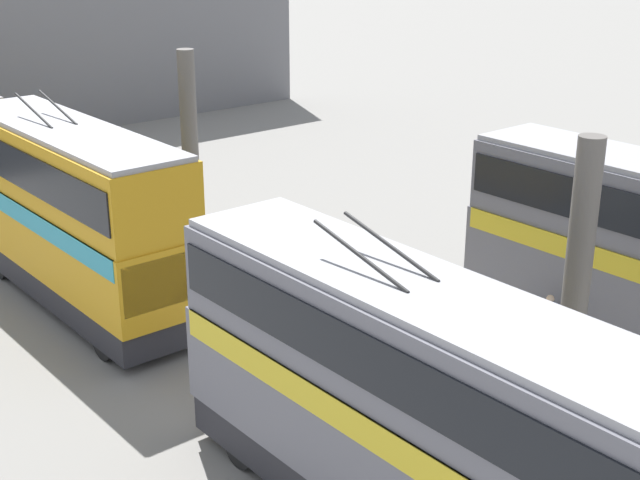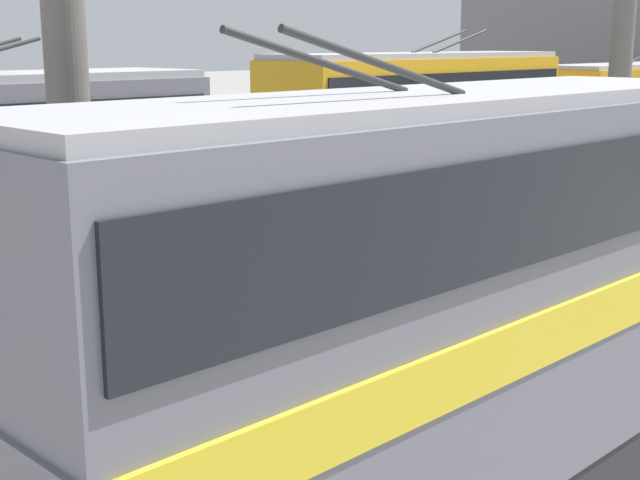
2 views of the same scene
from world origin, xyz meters
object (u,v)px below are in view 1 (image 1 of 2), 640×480
Objects in this scene: oil_drum at (133,261)px; bus_right_mid at (74,206)px; bus_right_near at (430,409)px; person_aisle_midway at (460,345)px; person_by_right_row at (480,434)px; person_by_left_row at (548,322)px.

bus_right_mid is at bearing 114.96° from oil_drum.
bus_right_mid is at bearing -0.00° from bus_right_near.
person_aisle_midway reaches higher than oil_drum.
person_aisle_midway is at bearing -153.30° from bus_right_mid.
person_aisle_midway is (2.89, -2.63, -0.05)m from person_by_right_row.
oil_drum is at bearing -88.73° from person_aisle_midway.
person_by_left_row is (3.23, -7.77, -1.97)m from bus_right_near.
bus_right_mid reaches higher than bus_right_near.
person_by_right_row is at bearing 34.40° from person_aisle_midway.
bus_right_mid reaches higher than oil_drum.
bus_right_mid is 13.13m from person_by_right_row.
bus_right_mid is 13.10m from person_by_left_row.
oil_drum is at bearing -100.55° from person_by_right_row.
person_by_right_row is at bearing -149.33° from person_by_left_row.
bus_right_mid is 6.21× the size of person_by_left_row.
person_aisle_midway is at bearing -165.44° from oil_drum.
person_by_right_row reaches higher than oil_drum.
bus_right_near reaches higher than person_by_right_row.
oil_drum is (11.33, 5.63, -0.37)m from person_by_left_row.
person_by_left_row reaches higher than oil_drum.
bus_right_near reaches higher than person_aisle_midway.
bus_right_near is at bearing -150.93° from person_by_left_row.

